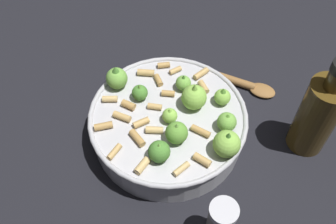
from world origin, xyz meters
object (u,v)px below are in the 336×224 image
object	(u,v)px
cooking_pan	(169,123)
pepper_shaker	(221,222)
olive_oil_bottle	(318,114)
wooden_spoon	(230,80)

from	to	relation	value
cooking_pan	pepper_shaker	distance (m)	0.20
olive_oil_bottle	cooking_pan	bearing A→B (deg)	-149.54
olive_oil_bottle	wooden_spoon	distance (m)	0.20
cooking_pan	pepper_shaker	bearing A→B (deg)	-34.05
pepper_shaker	wooden_spoon	size ratio (longest dim) A/B	0.45
olive_oil_bottle	wooden_spoon	world-z (taller)	olive_oil_bottle
pepper_shaker	wooden_spoon	distance (m)	0.32
wooden_spoon	cooking_pan	bearing A→B (deg)	-100.12
cooking_pan	olive_oil_bottle	bearing A→B (deg)	30.46
pepper_shaker	olive_oil_bottle	world-z (taller)	olive_oil_bottle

